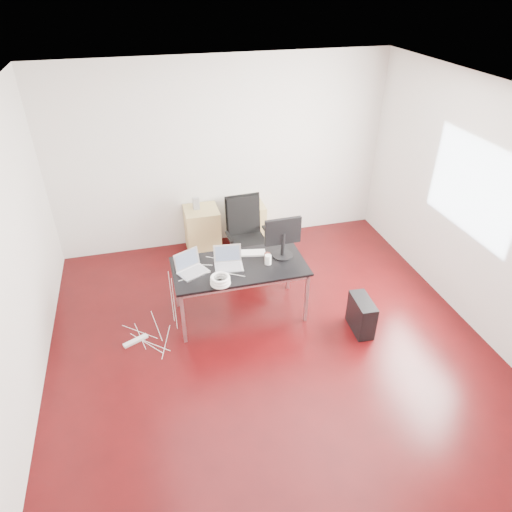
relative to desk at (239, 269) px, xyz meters
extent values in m
plane|color=#330507|center=(0.20, -0.58, -0.68)|extent=(5.00, 5.00, 0.00)
plane|color=silver|center=(0.20, -0.58, 2.12)|extent=(5.00, 5.00, 0.00)
plane|color=silver|center=(0.20, 1.92, 0.72)|extent=(5.00, 0.00, 5.00)
plane|color=silver|center=(0.20, -3.08, 0.72)|extent=(5.00, 0.00, 5.00)
plane|color=silver|center=(-2.30, -0.58, 0.72)|extent=(0.00, 5.00, 5.00)
plane|color=silver|center=(2.70, -0.58, 0.72)|extent=(0.00, 5.00, 5.00)
plane|color=white|center=(2.68, -0.38, 0.92)|extent=(0.00, 1.50, 1.50)
cube|color=black|center=(0.00, 0.00, 0.04)|extent=(1.60, 0.80, 0.03)
cube|color=silver|center=(-0.75, -0.35, -0.33)|extent=(0.04, 0.04, 0.70)
cube|color=silver|center=(-0.75, 0.35, -0.33)|extent=(0.04, 0.04, 0.70)
cube|color=silver|center=(0.75, -0.35, -0.33)|extent=(0.04, 0.04, 0.70)
cube|color=silver|center=(0.75, 0.35, -0.33)|extent=(0.04, 0.04, 0.70)
cylinder|color=black|center=(0.33, 0.89, -0.44)|extent=(0.06, 0.06, 0.47)
cube|color=black|center=(0.33, 0.89, -0.18)|extent=(0.50, 0.48, 0.06)
cube|color=black|center=(0.32, 1.11, 0.13)|extent=(0.46, 0.12, 0.55)
cube|color=tan|center=(-0.21, 1.65, -0.33)|extent=(0.50, 0.50, 0.70)
cube|color=tan|center=(0.50, 1.65, -0.33)|extent=(0.50, 0.50, 0.70)
cube|color=black|center=(1.34, -0.67, -0.46)|extent=(0.23, 0.46, 0.44)
cylinder|color=black|center=(0.54, 1.67, -0.54)|extent=(0.31, 0.31, 0.28)
cube|color=white|center=(-1.32, -0.21, -0.66)|extent=(0.30, 0.18, 0.04)
cube|color=silver|center=(-0.56, -0.02, 0.06)|extent=(0.40, 0.35, 0.01)
cube|color=silver|center=(-0.61, 0.09, 0.18)|extent=(0.32, 0.19, 0.22)
cube|color=#475166|center=(-0.61, 0.08, 0.18)|extent=(0.28, 0.16, 0.18)
cube|color=silver|center=(-0.13, -0.02, 0.06)|extent=(0.35, 0.26, 0.01)
cube|color=silver|center=(-0.12, 0.10, 0.18)|extent=(0.33, 0.08, 0.22)
cube|color=#475166|center=(-0.12, 0.09, 0.18)|extent=(0.29, 0.07, 0.18)
cylinder|color=black|center=(0.56, 0.07, 0.06)|extent=(0.26, 0.26, 0.02)
cylinder|color=black|center=(0.56, 0.07, 0.22)|extent=(0.05, 0.05, 0.30)
cube|color=black|center=(0.56, 0.09, 0.39)|extent=(0.45, 0.06, 0.34)
cube|color=#475166|center=(0.56, 0.11, 0.39)|extent=(0.40, 0.02, 0.29)
cube|color=white|center=(0.16, 0.23, 0.06)|extent=(0.46, 0.22, 0.02)
cylinder|color=white|center=(0.34, -0.05, 0.11)|extent=(0.08, 0.08, 0.12)
cylinder|color=#55251D|center=(0.35, 0.02, 0.10)|extent=(0.10, 0.10, 0.10)
torus|color=white|center=(-0.29, -0.32, 0.07)|extent=(0.24, 0.24, 0.04)
torus|color=white|center=(-0.29, -0.32, 0.11)|extent=(0.23, 0.23, 0.04)
torus|color=white|center=(-0.29, -0.32, 0.14)|extent=(0.22, 0.22, 0.04)
cube|color=white|center=(-0.23, -0.22, 0.07)|extent=(0.09, 0.09, 0.03)
cube|color=#9E9E9E|center=(-0.27, 1.69, 0.11)|extent=(0.10, 0.09, 0.18)
cube|color=black|center=(0.43, 1.61, 0.07)|extent=(0.31, 0.26, 0.09)
camera|label=1|loc=(-0.97, -4.44, 3.10)|focal=32.00mm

